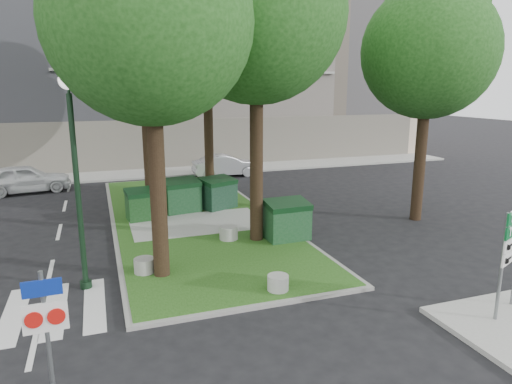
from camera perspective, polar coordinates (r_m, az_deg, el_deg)
name	(u,v)px	position (r m, az deg, el deg)	size (l,w,h in m)	color
ground	(240,310)	(11.31, -1.98, -14.52)	(120.00, 120.00, 0.00)	black
median_island	(193,218)	(18.64, -7.92, -3.20)	(6.00, 16.00, 0.12)	#204C15
median_kerb	(193,218)	(18.65, -7.92, -3.23)	(6.30, 16.30, 0.10)	gray
building_sidewalk	(150,173)	(28.70, -13.15, 2.30)	(42.00, 3.00, 0.12)	#999993
zebra_crossing	(75,306)	(12.27, -21.68, -13.15)	(5.00, 3.00, 0.01)	silver
apartment_building	(132,48)	(35.81, -15.26, 17.02)	(41.00, 12.00, 16.00)	beige
tree_median_mid	(145,40)	(18.83, -13.72, 18.00)	(4.80, 4.80, 9.99)	black
tree_median_far	(208,18)	(22.48, -6.08, 20.85)	(5.80, 5.80, 11.93)	black
tree_street_right	(431,38)	(19.04, 21.01, 17.48)	(5.00, 5.00, 10.06)	black
dumpster_a	(144,204)	(18.47, -13.87, -1.51)	(1.44, 1.10, 1.24)	#0F3710
dumpster_b	(181,196)	(19.27, -9.34, -0.46)	(1.66, 1.29, 1.40)	#113B1B
dumpster_c	(218,193)	(19.65, -4.77, -0.14)	(1.74, 1.51, 1.35)	black
dumpster_d	(287,220)	(15.65, 3.89, -3.52)	(1.51, 1.09, 1.38)	#123B1B
bollard_left	(144,265)	(13.36, -13.78, -8.90)	(0.58, 0.58, 0.41)	gray
bollard_right	(278,283)	(11.95, 2.76, -11.25)	(0.55, 0.55, 0.39)	#ADAEA8
bollard_mid	(229,233)	(15.72, -3.44, -5.10)	(0.63, 0.63, 0.45)	#9D9D98
litter_bin	(230,198)	(20.10, -3.22, -0.71)	(0.39, 0.39, 0.69)	orange
street_lamp	(75,157)	(12.25, -21.73, 4.10)	(0.45, 0.45, 5.60)	black
traffic_sign_pole	(46,319)	(8.50, -24.81, -14.22)	(0.71, 0.08, 2.35)	slate
directional_sign	(512,244)	(11.84, 29.39, -5.69)	(1.15, 0.54, 2.48)	slate
car_white	(25,179)	(25.72, -26.89, 1.50)	(1.70, 4.24, 1.44)	white
car_silver	(226,165)	(27.31, -3.78, 3.33)	(1.37, 3.94, 1.30)	#AFB0B8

